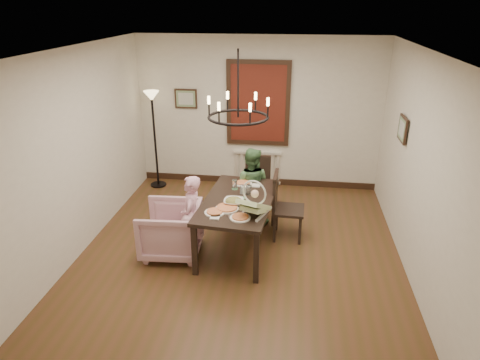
% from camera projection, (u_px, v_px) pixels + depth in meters
% --- Properties ---
extents(room_shell, '(4.51, 5.00, 2.81)m').
position_uv_depth(room_shell, '(244.00, 151.00, 5.95)').
color(room_shell, '#58341E').
rests_on(room_shell, ground).
extents(dining_table, '(1.07, 1.73, 0.77)m').
position_uv_depth(dining_table, '(238.00, 205.00, 5.99)').
color(dining_table, black).
rests_on(dining_table, room_shell).
extents(chair_far, '(0.43, 0.43, 0.97)m').
position_uv_depth(chair_far, '(257.00, 186.00, 7.10)').
color(chair_far, black).
rests_on(chair_far, room_shell).
extents(chair_right, '(0.47, 0.47, 1.04)m').
position_uv_depth(chair_right, '(289.00, 206.00, 6.34)').
color(chair_right, black).
rests_on(chair_right, room_shell).
extents(armchair, '(0.87, 0.85, 0.74)m').
position_uv_depth(armchair, '(171.00, 230.00, 5.98)').
color(armchair, '#C899A9').
rests_on(armchair, room_shell).
extents(elderly_woman, '(0.26, 0.38, 1.00)m').
position_uv_depth(elderly_woman, '(192.00, 224.00, 5.88)').
color(elderly_woman, '#DA9AB2').
rests_on(elderly_woman, room_shell).
extents(seated_man, '(0.55, 0.46, 1.04)m').
position_uv_depth(seated_man, '(251.00, 192.00, 6.79)').
color(seated_man, '#4A7747').
rests_on(seated_man, room_shell).
extents(baby_bouncer, '(0.51, 0.58, 0.32)m').
position_uv_depth(baby_bouncer, '(254.00, 203.00, 5.48)').
color(baby_bouncer, beige).
rests_on(baby_bouncer, dining_table).
extents(salad_bowl, '(0.32, 0.32, 0.08)m').
position_uv_depth(salad_bowl, '(234.00, 201.00, 5.81)').
color(salad_bowl, white).
rests_on(salad_bowl, dining_table).
extents(pizza_platter, '(0.31, 0.31, 0.04)m').
position_uv_depth(pizza_platter, '(227.00, 208.00, 5.67)').
color(pizza_platter, tan).
rests_on(pizza_platter, dining_table).
extents(drinking_glass, '(0.07, 0.07, 0.13)m').
position_uv_depth(drinking_glass, '(242.00, 190.00, 6.11)').
color(drinking_glass, silver).
rests_on(drinking_glass, dining_table).
extents(window_blinds, '(1.00, 0.03, 1.40)m').
position_uv_depth(window_blinds, '(258.00, 104.00, 7.79)').
color(window_blinds, maroon).
rests_on(window_blinds, room_shell).
extents(radiator, '(0.92, 0.12, 0.62)m').
position_uv_depth(radiator, '(257.00, 167.00, 8.29)').
color(radiator, silver).
rests_on(radiator, room_shell).
extents(picture_back, '(0.42, 0.03, 0.36)m').
position_uv_depth(picture_back, '(186.00, 99.00, 7.94)').
color(picture_back, black).
rests_on(picture_back, room_shell).
extents(picture_right, '(0.03, 0.42, 0.36)m').
position_uv_depth(picture_right, '(403.00, 129.00, 6.07)').
color(picture_right, black).
rests_on(picture_right, room_shell).
extents(floor_lamp, '(0.30, 0.30, 1.80)m').
position_uv_depth(floor_lamp, '(155.00, 141.00, 8.01)').
color(floor_lamp, black).
rests_on(floor_lamp, room_shell).
extents(chandelier, '(0.80, 0.80, 0.04)m').
position_uv_depth(chandelier, '(238.00, 117.00, 5.50)').
color(chandelier, black).
rests_on(chandelier, room_shell).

